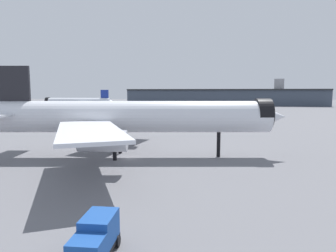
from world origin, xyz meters
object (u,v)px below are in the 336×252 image
Objects in this scene: airliner_near_gate at (129,117)px; airliner_far_taxiway at (78,102)px; traffic_cone_near_nose at (69,134)px; service_truck_front at (96,238)px.

airliner_far_taxiway is (-67.43, 130.07, -1.54)m from airliner_near_gate.
airliner_far_taxiway reaches higher than traffic_cone_near_nose.
traffic_cone_near_nose is at bearing -154.38° from service_truck_front.
airliner_near_gate is at bearing 115.62° from airliner_far_taxiway.
airliner_far_taxiway is at bearing 110.11° from airliner_near_gate.
airliner_near_gate is 10.73× the size of service_truck_front.
airliner_near_gate is 1.24× the size of airliner_far_taxiway.
airliner_far_taxiway is 61.43× the size of traffic_cone_near_nose.
airliner_far_taxiway is 180.69m from service_truck_front.
service_truck_front is at bearing 112.34° from airliner_far_taxiway.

